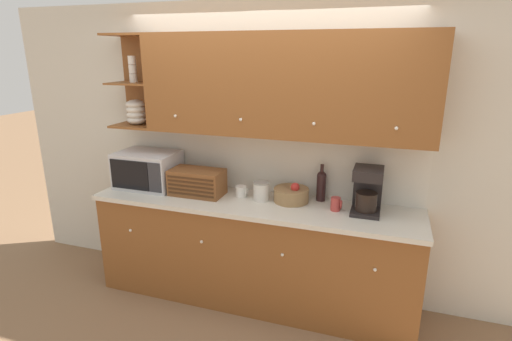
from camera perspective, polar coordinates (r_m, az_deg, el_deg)
The scene contains 13 objects.
ground_plane at distance 4.11m, azimuth 0.96°, elevation -15.41°, with size 24.00×24.00×0.00m, color #896647.
wall_back at distance 3.62m, azimuth 1.20°, elevation 2.58°, with size 5.19×0.06×2.60m.
counter_unit at distance 3.62m, azimuth -0.46°, elevation -11.42°, with size 2.81×0.62×0.95m.
backsplash_panel at distance 3.60m, azimuth 1.02°, elevation 1.30°, with size 2.79×0.01×0.56m.
upper_cabinets at distance 3.29m, azimuth 2.92°, elevation 12.00°, with size 2.79×0.35×0.83m.
microwave at distance 3.88m, azimuth -15.19°, elevation 0.13°, with size 0.55×0.41×0.34m.
bread_box at distance 3.60m, azimuth -8.40°, elevation -1.66°, with size 0.47×0.27×0.23m.
mug at distance 3.53m, azimuth -2.13°, elevation -3.00°, with size 0.11×0.10×0.10m.
storage_canister at distance 3.43m, azimuth 0.76°, elevation -2.97°, with size 0.14×0.14×0.16m.
fruit_basket at distance 3.42m, azimuth 5.08°, elevation -3.45°, with size 0.30×0.30×0.18m.
wine_bottle at distance 3.45m, azimuth 9.31°, elevation -1.96°, with size 0.08×0.08×0.32m.
mug_blue_second at distance 3.28m, azimuth 11.36°, elevation -4.72°, with size 0.09×0.08×0.11m.
coffee_maker at distance 3.27m, azimuth 15.62°, elevation -2.59°, with size 0.22×0.27×0.37m.
Camera 1 is at (1.05, -3.32, 2.18)m, focal length 28.00 mm.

